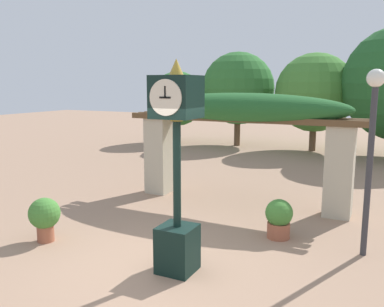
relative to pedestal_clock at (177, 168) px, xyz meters
The scene contains 7 objects.
ground_plane 1.66m from the pedestal_clock, behind, with size 60.00×60.00×0.00m, color #9E7A60.
pedestal_clock is the anchor object (origin of this frame).
pergola 3.91m from the pedestal_clock, 95.77° to the left, with size 5.66×1.17×2.63m.
potted_plant_near_left 2.95m from the pedestal_clock, behind, with size 0.56×0.56×0.81m.
potted_plant_near_right 2.59m from the pedestal_clock, 62.96° to the left, with size 0.51×0.51×0.74m.
lamp_post 3.19m from the pedestal_clock, 37.21° to the left, with size 0.29×0.29×3.06m.
tree_line 12.60m from the pedestal_clock, 83.59° to the left, with size 16.12×4.43×5.03m.
Camera 1 is at (3.18, -5.07, 2.82)m, focal length 38.00 mm.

